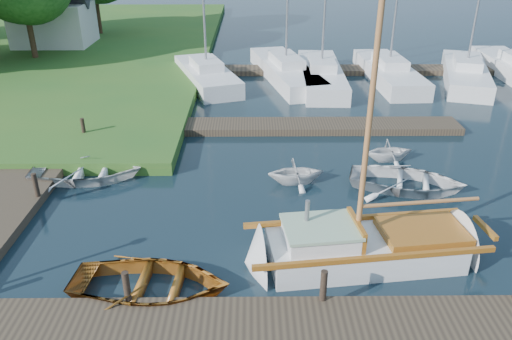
{
  "coord_description": "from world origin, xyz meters",
  "views": [
    {
      "loc": [
        -0.13,
        -14.06,
        8.1
      ],
      "look_at": [
        0.0,
        0.0,
        1.2
      ],
      "focal_mm": 35.0,
      "sensor_mm": 36.0,
      "label": 1
    }
  ],
  "objects_px": {
    "tender_d": "(389,149)",
    "house_c": "(52,14)",
    "marina_boat_1": "(286,70)",
    "tender_b": "(296,170)",
    "mooring_post_1": "(127,287)",
    "tender_a": "(86,169)",
    "marina_boat_0": "(207,74)",
    "sailboat": "(369,249)",
    "mooring_post_2": "(324,285)",
    "marina_boat_4": "(466,72)",
    "mooring_post_4": "(36,185)",
    "marina_boat_2": "(321,73)",
    "mooring_post_5": "(83,128)",
    "tender_c": "(408,178)",
    "dinghy": "(150,280)",
    "marina_boat_3": "(389,71)"
  },
  "relations": [
    {
      "from": "dinghy",
      "to": "marina_boat_3",
      "type": "bearing_deg",
      "value": -24.39
    },
    {
      "from": "marina_boat_0",
      "to": "marina_boat_1",
      "type": "xyz_separation_m",
      "value": [
        4.54,
        0.91,
        -0.0
      ]
    },
    {
      "from": "mooring_post_4",
      "to": "marina_boat_3",
      "type": "distance_m",
      "value": 20.52
    },
    {
      "from": "sailboat",
      "to": "marina_boat_2",
      "type": "height_order",
      "value": "marina_boat_2"
    },
    {
      "from": "marina_boat_1",
      "to": "tender_a",
      "type": "bearing_deg",
      "value": 135.85
    },
    {
      "from": "marina_boat_0",
      "to": "marina_boat_1",
      "type": "bearing_deg",
      "value": -97.69
    },
    {
      "from": "tender_b",
      "to": "marina_boat_0",
      "type": "relative_size",
      "value": 0.19
    },
    {
      "from": "tender_c",
      "to": "house_c",
      "type": "relative_size",
      "value": 0.73
    },
    {
      "from": "mooring_post_4",
      "to": "marina_boat_3",
      "type": "relative_size",
      "value": 0.07
    },
    {
      "from": "mooring_post_4",
      "to": "sailboat",
      "type": "xyz_separation_m",
      "value": [
        9.99,
        -3.07,
        -0.36
      ]
    },
    {
      "from": "mooring_post_2",
      "to": "marina_boat_3",
      "type": "height_order",
      "value": "marina_boat_3"
    },
    {
      "from": "tender_c",
      "to": "marina_boat_4",
      "type": "distance_m",
      "value": 14.76
    },
    {
      "from": "mooring_post_1",
      "to": "tender_b",
      "type": "xyz_separation_m",
      "value": [
        4.4,
        6.41,
        -0.19
      ]
    },
    {
      "from": "mooring_post_4",
      "to": "marina_boat_0",
      "type": "xyz_separation_m",
      "value": [
        4.34,
        13.66,
        -0.13
      ]
    },
    {
      "from": "tender_d",
      "to": "marina_boat_1",
      "type": "xyz_separation_m",
      "value": [
        -3.23,
        11.32,
        0.09
      ]
    },
    {
      "from": "dinghy",
      "to": "house_c",
      "type": "bearing_deg",
      "value": 28.21
    },
    {
      "from": "mooring_post_5",
      "to": "sailboat",
      "type": "relative_size",
      "value": 0.08
    },
    {
      "from": "mooring_post_1",
      "to": "tender_b",
      "type": "bearing_deg",
      "value": 55.56
    },
    {
      "from": "sailboat",
      "to": "house_c",
      "type": "relative_size",
      "value": 1.86
    },
    {
      "from": "mooring_post_1",
      "to": "tender_c",
      "type": "distance_m",
      "value": 10.09
    },
    {
      "from": "marina_boat_0",
      "to": "sailboat",
      "type": "bearing_deg",
      "value": 179.6
    },
    {
      "from": "tender_d",
      "to": "house_c",
      "type": "relative_size",
      "value": 0.35
    },
    {
      "from": "dinghy",
      "to": "tender_b",
      "type": "distance_m",
      "value": 7.05
    },
    {
      "from": "tender_a",
      "to": "marina_boat_2",
      "type": "bearing_deg",
      "value": -42.05
    },
    {
      "from": "mooring_post_4",
      "to": "sailboat",
      "type": "bearing_deg",
      "value": -17.09
    },
    {
      "from": "marina_boat_1",
      "to": "tender_b",
      "type": "bearing_deg",
      "value": 165.36
    },
    {
      "from": "mooring_post_1",
      "to": "mooring_post_2",
      "type": "relative_size",
      "value": 1.0
    },
    {
      "from": "tender_a",
      "to": "marina_boat_2",
      "type": "relative_size",
      "value": 0.34
    },
    {
      "from": "tender_a",
      "to": "marina_boat_4",
      "type": "xyz_separation_m",
      "value": [
        18.14,
        12.14,
        0.16
      ]
    },
    {
      "from": "mooring_post_5",
      "to": "tender_c",
      "type": "distance_m",
      "value": 12.82
    },
    {
      "from": "mooring_post_2",
      "to": "mooring_post_4",
      "type": "relative_size",
      "value": 1.0
    },
    {
      "from": "house_c",
      "to": "marina_boat_0",
      "type": "bearing_deg",
      "value": -36.33
    },
    {
      "from": "mooring_post_2",
      "to": "marina_boat_3",
      "type": "distance_m",
      "value": 20.22
    },
    {
      "from": "mooring_post_4",
      "to": "tender_b",
      "type": "xyz_separation_m",
      "value": [
        8.4,
        1.41,
        -0.19
      ]
    },
    {
      "from": "mooring_post_4",
      "to": "marina_boat_4",
      "type": "bearing_deg",
      "value": 36.04
    },
    {
      "from": "marina_boat_1",
      "to": "sailboat",
      "type": "bearing_deg",
      "value": 171.04
    },
    {
      "from": "mooring_post_5",
      "to": "tender_c",
      "type": "height_order",
      "value": "mooring_post_5"
    },
    {
      "from": "sailboat",
      "to": "tender_a",
      "type": "distance_m",
      "value": 10.21
    },
    {
      "from": "sailboat",
      "to": "tender_c",
      "type": "height_order",
      "value": "sailboat"
    },
    {
      "from": "mooring_post_1",
      "to": "tender_d",
      "type": "distance_m",
      "value": 11.57
    },
    {
      "from": "tender_d",
      "to": "dinghy",
      "type": "bearing_deg",
      "value": 126.35
    },
    {
      "from": "tender_c",
      "to": "marina_boat_4",
      "type": "relative_size",
      "value": 0.38
    },
    {
      "from": "tender_a",
      "to": "tender_b",
      "type": "distance_m",
      "value": 7.4
    },
    {
      "from": "mooring_post_2",
      "to": "marina_boat_4",
      "type": "height_order",
      "value": "marina_boat_4"
    },
    {
      "from": "mooring_post_4",
      "to": "mooring_post_5",
      "type": "height_order",
      "value": "same"
    },
    {
      "from": "mooring_post_2",
      "to": "tender_a",
      "type": "bearing_deg",
      "value": 137.79
    },
    {
      "from": "sailboat",
      "to": "marina_boat_2",
      "type": "distance_m",
      "value": 16.86
    },
    {
      "from": "marina_boat_2",
      "to": "house_c",
      "type": "relative_size",
      "value": 2.18
    },
    {
      "from": "sailboat",
      "to": "dinghy",
      "type": "distance_m",
      "value": 5.75
    },
    {
      "from": "mooring_post_1",
      "to": "tender_d",
      "type": "bearing_deg",
      "value": 45.52
    }
  ]
}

